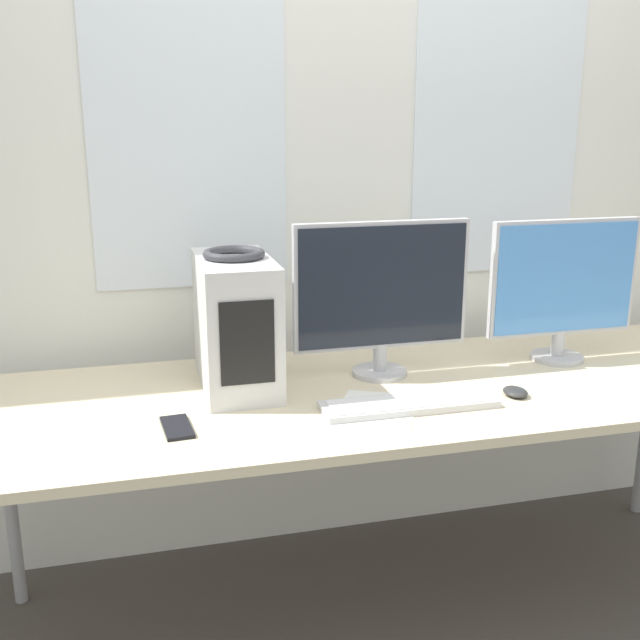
{
  "coord_description": "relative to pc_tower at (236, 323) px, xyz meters",
  "views": [
    {
      "loc": [
        -0.76,
        -1.58,
        1.55
      ],
      "look_at": [
        -0.24,
        0.42,
        0.99
      ],
      "focal_mm": 42.0,
      "sensor_mm": 36.0,
      "label": 1
    }
  ],
  "objects": [
    {
      "name": "pc_tower",
      "position": [
        0.0,
        0.0,
        0.0
      ],
      "size": [
        0.21,
        0.42,
        0.39
      ],
      "color": "silver",
      "rests_on": "desk"
    },
    {
      "name": "cell_phone",
      "position": [
        -0.2,
        -0.29,
        -0.19
      ],
      "size": [
        0.08,
        0.16,
        0.01
      ],
      "rotation": [
        0.0,
        0.0,
        0.08
      ],
      "color": "black",
      "rests_on": "desk"
    },
    {
      "name": "paper_sheet_left",
      "position": [
        0.34,
        -0.31,
        -0.19
      ],
      "size": [
        0.32,
        0.36,
        0.0
      ],
      "rotation": [
        0.0,
        0.0,
        -0.47
      ],
      "color": "white",
      "rests_on": "desk"
    },
    {
      "name": "wall_back",
      "position": [
        0.47,
        0.42,
        0.39
      ],
      "size": [
        8.0,
        0.07,
        2.7
      ],
      "color": "silver",
      "rests_on": "ground_plane"
    },
    {
      "name": "monitor_main",
      "position": [
        0.45,
        -0.02,
        0.07
      ],
      "size": [
        0.55,
        0.17,
        0.49
      ],
      "color": "#B7B7BC",
      "rests_on": "desk"
    },
    {
      "name": "mouse",
      "position": [
        0.77,
        -0.29,
        -0.18
      ],
      "size": [
        0.07,
        0.09,
        0.02
      ],
      "color": "#2D2D2D",
      "rests_on": "desk"
    },
    {
      "name": "desk",
      "position": [
        0.47,
        -0.13,
        -0.24
      ],
      "size": [
        2.52,
        0.84,
        0.77
      ],
      "color": "beige",
      "rests_on": "ground_plane"
    },
    {
      "name": "keyboard",
      "position": [
        0.44,
        -0.3,
        -0.18
      ],
      "size": [
        0.5,
        0.14,
        0.02
      ],
      "color": "silver",
      "rests_on": "desk"
    },
    {
      "name": "headphones",
      "position": [
        0.0,
        0.0,
        0.21
      ],
      "size": [
        0.18,
        0.18,
        0.02
      ],
      "color": "#333338",
      "rests_on": "pc_tower"
    },
    {
      "name": "monitor_right_near",
      "position": [
        1.07,
        -0.02,
        0.06
      ],
      "size": [
        0.52,
        0.17,
        0.47
      ],
      "color": "#B7B7BC",
      "rests_on": "desk"
    }
  ]
}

